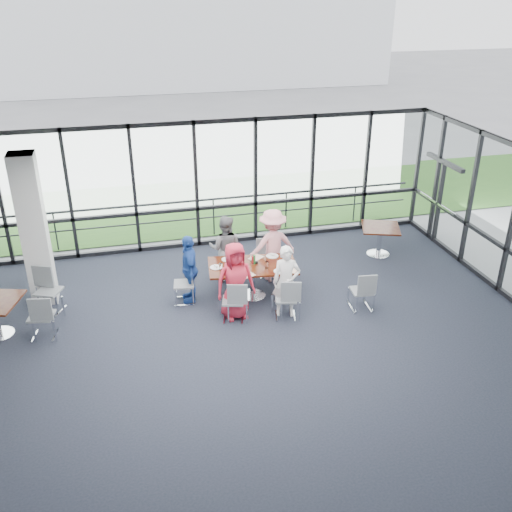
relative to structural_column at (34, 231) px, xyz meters
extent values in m
cube|color=#1D212C|center=(3.60, -3.00, -1.61)|extent=(12.00, 10.00, 0.02)
cube|color=white|center=(3.60, -3.00, 1.60)|extent=(12.00, 10.00, 0.04)
cube|color=white|center=(3.60, 2.00, 0.00)|extent=(12.00, 0.10, 3.20)
cube|color=black|center=(9.60, 0.75, -0.55)|extent=(0.12, 1.60, 2.10)
cube|color=silver|center=(0.00, 0.00, 0.00)|extent=(0.50, 0.50, 3.20)
cube|color=gray|center=(3.60, 7.00, -1.62)|extent=(80.00, 70.00, 0.02)
cube|color=#2D5925|center=(3.60, 5.00, -1.59)|extent=(80.00, 5.00, 0.01)
cube|color=white|center=(7.60, 29.00, 1.40)|extent=(24.00, 10.00, 6.00)
cylinder|color=#2D2D33|center=(3.60, 2.60, -1.10)|extent=(12.00, 0.06, 0.06)
cube|color=#350908|center=(4.31, -0.92, -0.87)|extent=(1.96, 1.24, 0.04)
cylinder|color=silver|center=(4.31, -0.92, -1.25)|extent=(0.12, 0.12, 0.71)
cylinder|color=silver|center=(4.31, -0.92, -1.59)|extent=(0.56, 0.56, 0.03)
cube|color=#350908|center=(7.82, 0.33, -0.87)|extent=(1.14, 1.14, 0.04)
cylinder|color=silver|center=(7.82, 0.33, -1.25)|extent=(0.12, 0.12, 0.71)
imported|color=red|center=(3.78, -1.62, -0.80)|extent=(0.84, 0.60, 1.61)
imported|color=white|center=(4.78, -1.80, -0.85)|extent=(0.63, 0.53, 1.50)
imported|color=slate|center=(3.90, -0.01, -0.83)|extent=(0.87, 0.71, 1.54)
imported|color=pink|center=(4.92, -0.26, -0.76)|extent=(1.14, 0.68, 1.68)
imported|color=#20479C|center=(3.00, -0.74, -0.86)|extent=(0.51, 0.89, 1.49)
cylinder|color=white|center=(3.77, -1.13, -0.84)|extent=(0.26, 0.26, 0.01)
cylinder|color=white|center=(4.78, -1.34, -0.84)|extent=(0.25, 0.25, 0.01)
cylinder|color=white|center=(3.84, -0.54, -0.84)|extent=(0.25, 0.25, 0.01)
cylinder|color=white|center=(4.82, -0.61, -0.84)|extent=(0.27, 0.27, 0.01)
cylinder|color=white|center=(3.53, -0.85, -0.84)|extent=(0.25, 0.25, 0.01)
cylinder|color=white|center=(4.08, -1.15, -0.79)|extent=(0.06, 0.06, 0.13)
cylinder|color=white|center=(4.56, -1.13, -0.78)|extent=(0.07, 0.07, 0.15)
cylinder|color=white|center=(4.33, -0.72, -0.78)|extent=(0.07, 0.07, 0.13)
cylinder|color=white|center=(3.62, -0.96, -0.78)|extent=(0.07, 0.07, 0.14)
cube|color=white|center=(4.07, -1.34, -0.85)|extent=(0.39, 0.34, 0.00)
cube|color=white|center=(5.00, -1.33, -0.85)|extent=(0.37, 0.35, 0.00)
cube|color=white|center=(4.46, -0.59, -0.85)|extent=(0.39, 0.37, 0.00)
cube|color=black|center=(4.38, -0.85, -0.83)|extent=(0.10, 0.07, 0.04)
cylinder|color=maroon|center=(4.33, -0.86, -0.76)|extent=(0.06, 0.06, 0.18)
cylinder|color=#226B2D|center=(4.36, -0.87, -0.75)|extent=(0.05, 0.05, 0.20)
camera|label=1|loc=(1.76, -11.31, 4.53)|focal=40.00mm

